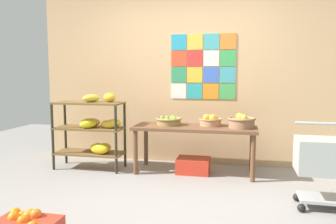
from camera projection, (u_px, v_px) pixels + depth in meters
ground at (161, 203)px, 3.52m from camera, size 9.37×9.37×0.00m
back_wall_with_art at (188, 75)px, 5.04m from camera, size 4.55×0.07×2.64m
banana_shelf_unit at (95, 128)px, 4.75m from camera, size 0.97×0.43×1.07m
display_table at (195, 132)px, 4.56m from camera, size 1.64×0.62×0.64m
fruit_basket_back_right at (211, 121)px, 4.58m from camera, size 0.31×0.31×0.16m
fruit_basket_centre at (242, 121)px, 4.41m from camera, size 0.36×0.36×0.19m
fruit_basket_left at (169, 121)px, 4.66m from camera, size 0.36×0.36×0.13m
produce_crate_under_table at (193, 165)px, 4.58m from camera, size 0.44×0.32×0.21m
shopping_cart at (329, 159)px, 3.33m from camera, size 0.61×0.44×0.84m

